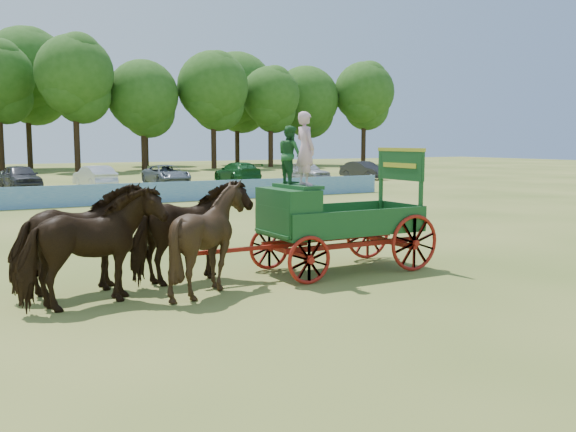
% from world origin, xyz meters
% --- Properties ---
extents(ground, '(160.00, 160.00, 0.00)m').
position_xyz_m(ground, '(0.00, 0.00, 0.00)').
color(ground, '#9A9145').
rests_on(ground, ground).
extents(horse_lead_left, '(2.95, 1.86, 2.30)m').
position_xyz_m(horse_lead_left, '(-9.42, -1.53, 1.15)').
color(horse_lead_left, black).
rests_on(horse_lead_left, ground).
extents(horse_lead_right, '(2.95, 1.88, 2.30)m').
position_xyz_m(horse_lead_right, '(-9.42, -0.43, 1.15)').
color(horse_lead_right, black).
rests_on(horse_lead_right, ground).
extents(horse_wheel_left, '(2.32, 2.12, 2.31)m').
position_xyz_m(horse_wheel_left, '(-7.02, -1.53, 1.15)').
color(horse_wheel_left, black).
rests_on(horse_wheel_left, ground).
extents(horse_wheel_right, '(2.94, 1.85, 2.30)m').
position_xyz_m(horse_wheel_right, '(-7.02, -0.43, 1.15)').
color(horse_wheel_right, black).
rests_on(horse_wheel_right, ground).
extents(farm_dray, '(6.00, 2.00, 3.83)m').
position_xyz_m(farm_dray, '(-4.04, -0.98, 1.60)').
color(farm_dray, '#A42010').
rests_on(farm_dray, ground).
extents(sponsor_banner, '(26.00, 0.08, 1.05)m').
position_xyz_m(sponsor_banner, '(-1.00, 18.00, 0.53)').
color(sponsor_banner, '#2069AE').
rests_on(sponsor_banner, ground).
extents(parked_cars, '(47.27, 7.06, 1.63)m').
position_xyz_m(parked_cars, '(-3.66, 30.39, 0.75)').
color(parked_cars, silver).
rests_on(parked_cars, ground).
extents(treeline, '(89.86, 21.88, 15.82)m').
position_xyz_m(treeline, '(-4.52, 59.26, 9.23)').
color(treeline, '#382314').
rests_on(treeline, ground).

